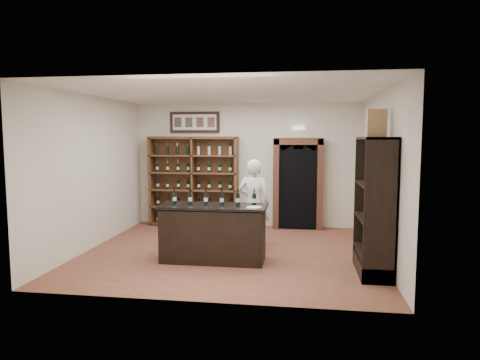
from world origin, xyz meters
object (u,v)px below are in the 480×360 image
object	(u,v)px
shopkeeper	(254,203)
tasting_counter	(213,233)
wine_shelf	(194,181)
wine_crate	(376,123)
side_cabinet	(376,227)
counter_bottle_0	(174,198)

from	to	relation	value
shopkeeper	tasting_counter	bearing A→B (deg)	68.71
wine_shelf	wine_crate	distance (m)	5.07
shopkeeper	wine_crate	bearing A→B (deg)	158.52
side_cabinet	wine_crate	distance (m)	1.68
shopkeeper	wine_shelf	bearing A→B (deg)	-39.47
counter_bottle_0	shopkeeper	size ratio (longest dim) A/B	0.17
tasting_counter	counter_bottle_0	size ratio (longest dim) A/B	6.27
shopkeeper	wine_crate	xyz separation A→B (m)	(2.11, -1.20, 1.54)
tasting_counter	wine_shelf	bearing A→B (deg)	110.56
side_cabinet	counter_bottle_0	bearing A→B (deg)	174.13
side_cabinet	shopkeeper	bearing A→B (deg)	147.33
wine_shelf	shopkeeper	bearing A→B (deg)	-47.72
tasting_counter	side_cabinet	xyz separation A→B (m)	(2.72, -0.30, 0.26)
wine_shelf	shopkeeper	distance (m)	2.54
shopkeeper	wine_crate	world-z (taller)	wine_crate
wine_shelf	wine_crate	size ratio (longest dim) A/B	4.96
wine_crate	shopkeeper	bearing A→B (deg)	143.10
side_cabinet	wine_shelf	bearing A→B (deg)	139.79
wine_shelf	wine_crate	bearing A→B (deg)	-38.92
tasting_counter	shopkeeper	world-z (taller)	shopkeeper
tasting_counter	wine_crate	distance (m)	3.33
wine_shelf	counter_bottle_0	bearing A→B (deg)	-82.48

